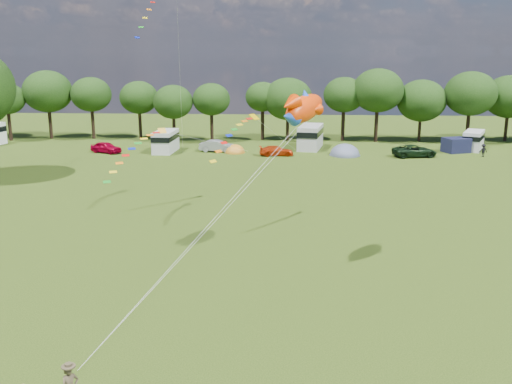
# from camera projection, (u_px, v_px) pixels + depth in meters

# --- Properties ---
(ground_plane) EXTENTS (180.00, 180.00, 0.00)m
(ground_plane) POSITION_uv_depth(u_px,v_px,m) (247.00, 307.00, 28.78)
(ground_plane) COLOR black
(ground_plane) RESTS_ON ground
(tree_line) EXTENTS (102.98, 10.98, 10.27)m
(tree_line) POSITION_uv_depth(u_px,v_px,m) (313.00, 97.00, 80.24)
(tree_line) COLOR black
(tree_line) RESTS_ON ground
(car_a) EXTENTS (4.55, 3.25, 1.41)m
(car_a) POSITION_uv_depth(u_px,v_px,m) (106.00, 147.00, 72.19)
(car_a) COLOR maroon
(car_a) RESTS_ON ground
(car_b) EXTENTS (4.44, 2.08, 1.51)m
(car_b) POSITION_uv_depth(u_px,v_px,m) (217.00, 146.00, 72.91)
(car_b) COLOR gray
(car_b) RESTS_ON ground
(car_c) EXTENTS (4.25, 2.27, 1.22)m
(car_c) POSITION_uv_depth(u_px,v_px,m) (276.00, 151.00, 70.27)
(car_c) COLOR #BE3008
(car_c) RESTS_ON ground
(car_d) EXTENTS (5.80, 3.48, 1.48)m
(car_d) POSITION_uv_depth(u_px,v_px,m) (415.00, 151.00, 69.46)
(car_d) COLOR black
(car_d) RESTS_ON ground
(campervan_b) EXTENTS (2.56, 5.61, 2.71)m
(campervan_b) POSITION_uv_depth(u_px,v_px,m) (166.00, 141.00, 72.80)
(campervan_b) COLOR silver
(campervan_b) RESTS_ON ground
(campervan_c) EXTENTS (3.74, 6.64, 3.07)m
(campervan_c) POSITION_uv_depth(u_px,v_px,m) (310.00, 136.00, 75.22)
(campervan_c) COLOR #B4B4B6
(campervan_c) RESTS_ON ground
(campervan_d) EXTENTS (4.04, 5.51, 2.49)m
(campervan_d) POSITION_uv_depth(u_px,v_px,m) (473.00, 140.00, 74.25)
(campervan_d) COLOR silver
(campervan_d) RESTS_ON ground
(tent_orange) EXTENTS (2.62, 2.87, 2.05)m
(tent_orange) POSITION_uv_depth(u_px,v_px,m) (235.00, 153.00, 72.48)
(tent_orange) COLOR orange
(tent_orange) RESTS_ON ground
(tent_greyblue) EXTENTS (3.84, 4.21, 2.86)m
(tent_greyblue) POSITION_uv_depth(u_px,v_px,m) (345.00, 155.00, 70.60)
(tent_greyblue) COLOR slate
(tent_greyblue) RESTS_ON ground
(awning_navy) EXTENTS (3.61, 3.28, 1.85)m
(awning_navy) POSITION_uv_depth(u_px,v_px,m) (456.00, 145.00, 72.57)
(awning_navy) COLOR #18193A
(awning_navy) RESTS_ON ground
(fish_kite) EXTENTS (3.12, 4.07, 2.22)m
(fish_kite) POSITION_uv_depth(u_px,v_px,m) (302.00, 109.00, 32.03)
(fish_kite) COLOR #F63C06
(fish_kite) RESTS_ON ground
(streamer_kite_b) EXTENTS (4.37, 4.67, 3.83)m
(streamer_kite_b) POSITION_uv_depth(u_px,v_px,m) (140.00, 147.00, 46.45)
(streamer_kite_b) COLOR yellow
(streamer_kite_b) RESTS_ON ground
(streamer_kite_c) EXTENTS (3.18, 5.05, 2.83)m
(streamer_kite_c) POSITION_uv_depth(u_px,v_px,m) (238.00, 130.00, 40.46)
(streamer_kite_c) COLOR #D0AD03
(streamer_kite_c) RESTS_ON ground
(walker_b) EXTENTS (1.10, 0.67, 1.59)m
(walker_b) POSITION_uv_depth(u_px,v_px,m) (483.00, 150.00, 69.49)
(walker_b) COLOR black
(walker_b) RESTS_ON ground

